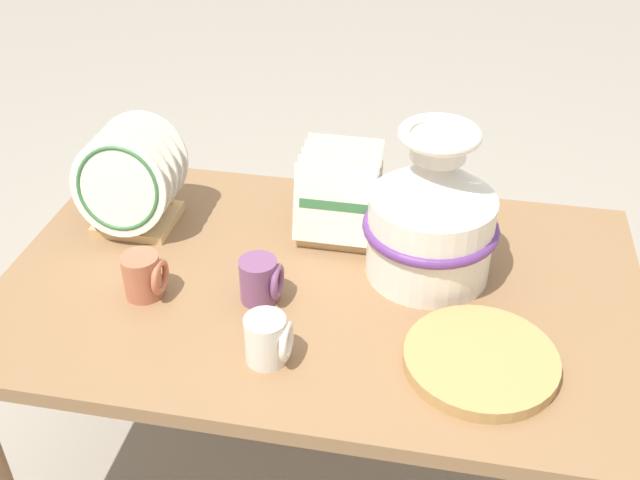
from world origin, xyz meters
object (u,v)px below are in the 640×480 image
object	(u,v)px
mug_cream_glaze	(268,339)
ceramic_vase	(432,214)
wicker_charger_stack	(481,360)
mug_terracotta_glaze	(144,276)
mug_plum_glaze	(261,280)
dish_rack_square_plates	(339,203)
dish_rack_round_plates	(131,186)

from	to	relation	value
mug_cream_glaze	ceramic_vase	bearing A→B (deg)	50.68
wicker_charger_stack	mug_terracotta_glaze	size ratio (longest dim) A/B	2.99
wicker_charger_stack	mug_cream_glaze	distance (m)	0.40
ceramic_vase	mug_plum_glaze	xyz separation A→B (m)	(-0.33, -0.16, -0.10)
wicker_charger_stack	mug_cream_glaze	size ratio (longest dim) A/B	2.99
dish_rack_square_plates	mug_cream_glaze	bearing A→B (deg)	-96.92
dish_rack_round_plates	mug_plum_glaze	bearing A→B (deg)	-30.42
mug_plum_glaze	mug_cream_glaze	distance (m)	0.18
dish_rack_round_plates	wicker_charger_stack	distance (m)	0.89
mug_terracotta_glaze	mug_plum_glaze	distance (m)	0.25
dish_rack_square_plates	dish_rack_round_plates	bearing A→B (deg)	-171.91
ceramic_vase	mug_terracotta_glaze	xyz separation A→B (m)	(-0.58, -0.19, -0.10)
ceramic_vase	dish_rack_square_plates	distance (m)	0.26
dish_rack_round_plates	dish_rack_square_plates	world-z (taller)	dish_rack_round_plates
dish_rack_round_plates	mug_plum_glaze	size ratio (longest dim) A/B	2.56
mug_terracotta_glaze	mug_cream_glaze	size ratio (longest dim) A/B	1.00
ceramic_vase	wicker_charger_stack	xyz separation A→B (m)	(0.12, -0.28, -0.14)
wicker_charger_stack	mug_cream_glaze	xyz separation A→B (m)	(-0.40, -0.06, 0.04)
dish_rack_square_plates	mug_plum_glaze	distance (m)	0.31
ceramic_vase	mug_terracotta_glaze	distance (m)	0.62
mug_terracotta_glaze	wicker_charger_stack	bearing A→B (deg)	-6.71
wicker_charger_stack	mug_plum_glaze	distance (m)	0.47
mug_terracotta_glaze	ceramic_vase	bearing A→B (deg)	18.58
ceramic_vase	dish_rack_round_plates	distance (m)	0.71
dish_rack_round_plates	mug_cream_glaze	world-z (taller)	dish_rack_round_plates
wicker_charger_stack	mug_plum_glaze	xyz separation A→B (m)	(-0.46, 0.11, 0.04)
ceramic_vase	wicker_charger_stack	distance (m)	0.33
mug_terracotta_glaze	mug_plum_glaze	xyz separation A→B (m)	(0.24, 0.03, 0.00)
dish_rack_round_plates	dish_rack_square_plates	size ratio (longest dim) A/B	1.23
dish_rack_round_plates	mug_plum_glaze	world-z (taller)	dish_rack_round_plates
wicker_charger_stack	mug_terracotta_glaze	bearing A→B (deg)	173.29
wicker_charger_stack	mug_terracotta_glaze	xyz separation A→B (m)	(-0.70, 0.08, 0.04)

